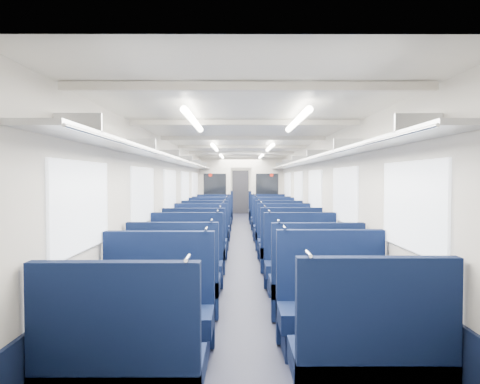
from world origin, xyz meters
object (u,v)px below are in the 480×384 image
at_px(seat_13, 278,235).
at_px(seat_19, 268,220).
at_px(seat_0, 122,377).
at_px(seat_20, 218,214).
at_px(seat_23, 262,212).
at_px(seat_5, 315,288).
at_px(seat_1, 370,367).
at_px(seat_17, 271,224).
at_px(seat_16, 212,224).
at_px(seat_21, 264,214).
at_px(seat_12, 206,234).
at_px(bulkhead, 241,190).
at_px(seat_14, 209,229).
at_px(seat_18, 214,220).
at_px(seat_8, 195,253).
at_px(seat_10, 200,243).
at_px(seat_22, 219,212).
at_px(seat_3, 333,313).
at_px(seat_2, 157,317).
at_px(seat_6, 186,267).
at_px(seat_9, 290,252).
at_px(seat_7, 301,267).
at_px(seat_4, 175,287).
at_px(seat_15, 274,228).
at_px(end_door, 240,192).

distance_m(seat_13, seat_19, 3.47).
relative_size(seat_0, seat_20, 1.00).
bearing_deg(seat_0, seat_23, 83.06).
bearing_deg(seat_5, seat_0, -126.30).
height_order(seat_1, seat_17, same).
relative_size(seat_16, seat_21, 1.00).
bearing_deg(seat_23, seat_12, -104.16).
height_order(bulkhead, seat_14, bulkhead).
bearing_deg(seat_1, seat_17, 90.00).
bearing_deg(seat_18, seat_20, 90.00).
height_order(seat_14, seat_20, same).
height_order(seat_8, seat_10, same).
bearing_deg(seat_14, seat_20, 90.00).
height_order(seat_13, seat_22, same).
bearing_deg(seat_16, seat_18, 90.00).
xyz_separation_m(seat_3, seat_14, (-1.66, 6.84, 0.00)).
height_order(seat_0, seat_13, same).
bearing_deg(seat_14, seat_1, -78.28).
distance_m(seat_2, seat_6, 2.22).
bearing_deg(seat_9, seat_16, 110.52).
height_order(seat_7, seat_21, same).
xyz_separation_m(seat_0, seat_14, (0.00, 8.15, 0.00)).
bearing_deg(seat_10, seat_4, -90.00).
height_order(seat_4, seat_8, same).
xyz_separation_m(seat_17, seat_20, (-1.66, 3.28, 0.00)).
distance_m(seat_5, seat_23, 11.37).
height_order(seat_4, seat_15, same).
xyz_separation_m(seat_0, seat_10, (0.00, 5.72, 0.00)).
bearing_deg(seat_15, seat_21, 90.00).
height_order(seat_7, seat_17, same).
xyz_separation_m(seat_8, seat_18, (0.00, 5.68, 0.00)).
distance_m(bulkhead, seat_22, 2.35).
bearing_deg(bulkhead, seat_6, -95.71).
distance_m(bulkhead, seat_14, 3.77).
relative_size(seat_14, seat_22, 1.00).
distance_m(seat_1, seat_23, 13.48).
xyz_separation_m(seat_8, seat_9, (1.66, 0.13, 0.00)).
xyz_separation_m(seat_22, seat_23, (1.66, -0.11, 0.00)).
bearing_deg(seat_19, seat_2, -100.13).
bearing_deg(seat_22, seat_14, -90.00).
bearing_deg(end_door, seat_6, -93.43).
xyz_separation_m(seat_14, seat_20, (0.00, 4.39, 0.00)).
xyz_separation_m(seat_1, seat_9, (0.00, 4.61, 0.00)).
bearing_deg(seat_23, seat_9, -90.00).
xyz_separation_m(seat_21, seat_23, (0.00, 1.12, 0.00)).
relative_size(bulkhead, seat_13, 2.37).
relative_size(seat_4, seat_16, 1.00).
bearing_deg(bulkhead, seat_20, 135.47).
xyz_separation_m(seat_2, seat_20, (0.00, 11.34, 0.00)).
height_order(seat_3, seat_16, same).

